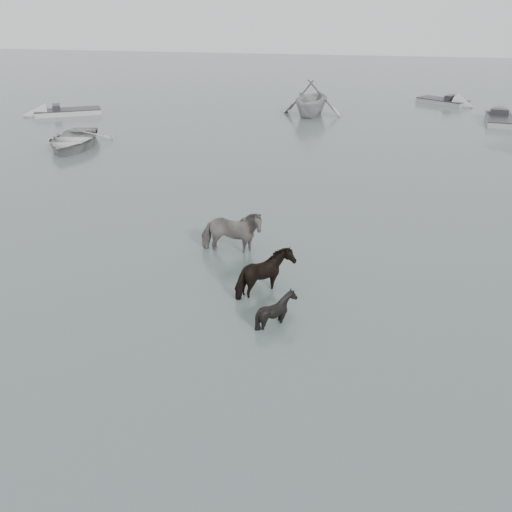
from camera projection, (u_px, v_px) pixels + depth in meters
name	position (u px, v px, depth m)	size (l,w,h in m)	color
ground	(239.00, 304.00, 15.81)	(140.00, 140.00, 0.00)	#4A5854
pony_pinto	(231.00, 227.00, 18.57)	(0.98, 2.14, 1.81)	black
pony_dark	(266.00, 270.00, 16.05)	(1.51, 1.29, 1.52)	black
pony_black	(276.00, 304.00, 14.68)	(0.93, 1.04, 1.15)	black
rowboat_lead	(72.00, 138.00, 31.59)	(3.67, 5.14, 1.06)	#B6B6B1
rowboat_trail	(312.00, 96.00, 39.41)	(4.29, 4.97, 2.62)	#AEB1AF
skiff_port	(500.00, 117.00, 37.66)	(5.74, 1.60, 0.75)	#949795
skiff_outer	(68.00, 109.00, 40.10)	(6.19, 1.60, 0.75)	#AFB0AB
skiff_mid	(443.00, 99.00, 43.91)	(5.18, 1.60, 0.75)	gray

